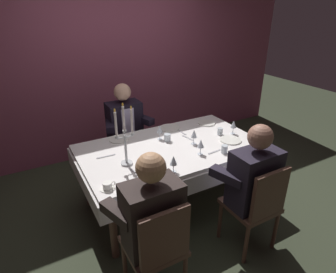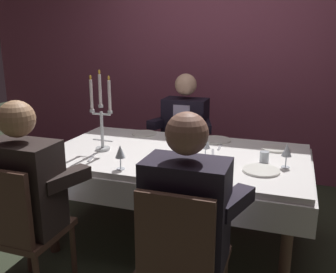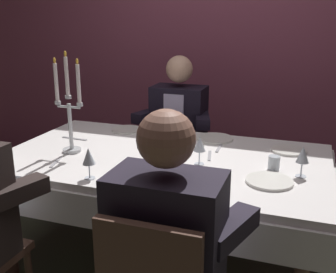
{
  "view_description": "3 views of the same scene",
  "coord_description": "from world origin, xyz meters",
  "px_view_note": "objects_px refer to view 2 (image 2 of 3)",
  "views": [
    {
      "loc": [
        -1.35,
        -2.35,
        2.12
      ],
      "look_at": [
        -0.05,
        -0.01,
        0.87
      ],
      "focal_mm": 30.61,
      "sensor_mm": 36.0,
      "label": 1
    },
    {
      "loc": [
        0.79,
        -2.5,
        1.58
      ],
      "look_at": [
        -0.08,
        0.04,
        0.85
      ],
      "focal_mm": 39.34,
      "sensor_mm": 36.0,
      "label": 2
    },
    {
      "loc": [
        0.78,
        -2.15,
        1.55
      ],
      "look_at": [
        0.04,
        -0.03,
        0.87
      ],
      "focal_mm": 43.71,
      "sensor_mm": 36.0,
      "label": 3
    }
  ],
  "objects_px": {
    "wine_glass_4": "(287,151)",
    "dining_table": "(176,168)",
    "dinner_plate_1": "(216,140)",
    "wine_glass_3": "(187,151)",
    "dinner_plate_3": "(276,148)",
    "water_tumbler_1": "(264,157)",
    "wine_glass_0": "(182,130)",
    "seated_diner_0": "(23,186)",
    "water_tumbler_2": "(218,171)",
    "dinner_plate_2": "(144,133)",
    "seated_diner_1": "(185,125)",
    "candelabra": "(101,118)",
    "dinner_plate_0": "(261,170)",
    "wine_glass_2": "(206,143)",
    "seated_diner_2": "(185,211)",
    "wine_glass_1": "(120,152)",
    "coffee_cup_0": "(47,154)",
    "water_tumbler_0": "(185,143)"
  },
  "relations": [
    {
      "from": "wine_glass_4",
      "to": "dining_table",
      "type": "bearing_deg",
      "value": 174.81
    },
    {
      "from": "dinner_plate_1",
      "to": "wine_glass_3",
      "type": "bearing_deg",
      "value": -93.81
    },
    {
      "from": "dinner_plate_1",
      "to": "wine_glass_3",
      "type": "xyz_separation_m",
      "value": [
        -0.05,
        -0.71,
        0.11
      ]
    },
    {
      "from": "dinner_plate_3",
      "to": "water_tumbler_1",
      "type": "xyz_separation_m",
      "value": [
        -0.06,
        -0.34,
        0.03
      ]
    },
    {
      "from": "wine_glass_0",
      "to": "seated_diner_0",
      "type": "bearing_deg",
      "value": -119.89
    },
    {
      "from": "dining_table",
      "to": "water_tumbler_2",
      "type": "bearing_deg",
      "value": -44.68
    },
    {
      "from": "dinner_plate_2",
      "to": "water_tumbler_2",
      "type": "distance_m",
      "value": 1.16
    },
    {
      "from": "wine_glass_3",
      "to": "seated_diner_1",
      "type": "relative_size",
      "value": 0.13
    },
    {
      "from": "candelabra",
      "to": "dinner_plate_0",
      "type": "xyz_separation_m",
      "value": [
        1.19,
        -0.08,
        -0.24
      ]
    },
    {
      "from": "wine_glass_2",
      "to": "dinner_plate_2",
      "type": "bearing_deg",
      "value": 143.95
    },
    {
      "from": "seated_diner_1",
      "to": "seated_diner_2",
      "type": "height_order",
      "value": "same"
    },
    {
      "from": "candelabra",
      "to": "wine_glass_4",
      "type": "bearing_deg",
      "value": 2.05
    },
    {
      "from": "dinner_plate_1",
      "to": "candelabra",
      "type": "bearing_deg",
      "value": -144.99
    },
    {
      "from": "seated_diner_0",
      "to": "seated_diner_1",
      "type": "xyz_separation_m",
      "value": [
        0.47,
        1.77,
        0.0
      ]
    },
    {
      "from": "dining_table",
      "to": "water_tumbler_2",
      "type": "height_order",
      "value": "water_tumbler_2"
    },
    {
      "from": "dining_table",
      "to": "wine_glass_4",
      "type": "xyz_separation_m",
      "value": [
        0.78,
        -0.07,
        0.24
      ]
    },
    {
      "from": "candelabra",
      "to": "wine_glass_4",
      "type": "height_order",
      "value": "candelabra"
    },
    {
      "from": "candelabra",
      "to": "wine_glass_1",
      "type": "xyz_separation_m",
      "value": [
        0.31,
        -0.34,
        -0.14
      ]
    },
    {
      "from": "wine_glass_0",
      "to": "wine_glass_4",
      "type": "distance_m",
      "value": 0.86
    },
    {
      "from": "dinner_plate_3",
      "to": "dinner_plate_1",
      "type": "bearing_deg",
      "value": 169.14
    },
    {
      "from": "wine_glass_3",
      "to": "seated_diner_1",
      "type": "xyz_separation_m",
      "value": [
        -0.35,
        1.18,
        -0.12
      ]
    },
    {
      "from": "wine_glass_3",
      "to": "dinner_plate_1",
      "type": "bearing_deg",
      "value": 86.19
    },
    {
      "from": "wine_glass_2",
      "to": "seated_diner_2",
      "type": "height_order",
      "value": "seated_diner_2"
    },
    {
      "from": "wine_glass_0",
      "to": "seated_diner_2",
      "type": "distance_m",
      "value": 1.17
    },
    {
      "from": "wine_glass_3",
      "to": "seated_diner_2",
      "type": "xyz_separation_m",
      "value": [
        0.16,
        -0.59,
        -0.12
      ]
    },
    {
      "from": "dinner_plate_0",
      "to": "dinner_plate_3",
      "type": "relative_size",
      "value": 1.12
    },
    {
      "from": "wine_glass_1",
      "to": "wine_glass_4",
      "type": "bearing_deg",
      "value": 20.6
    },
    {
      "from": "wine_glass_1",
      "to": "coffee_cup_0",
      "type": "xyz_separation_m",
      "value": [
        -0.6,
        0.04,
        -0.09
      ]
    },
    {
      "from": "dining_table",
      "to": "water_tumbler_2",
      "type": "distance_m",
      "value": 0.58
    },
    {
      "from": "wine_glass_0",
      "to": "dining_table",
      "type": "bearing_deg",
      "value": -83.71
    },
    {
      "from": "wine_glass_4",
      "to": "seated_diner_0",
      "type": "bearing_deg",
      "value": -150.52
    },
    {
      "from": "dinner_plate_3",
      "to": "water_tumbler_0",
      "type": "bearing_deg",
      "value": -163.92
    },
    {
      "from": "coffee_cup_0",
      "to": "dinner_plate_3",
      "type": "bearing_deg",
      "value": 25.83
    },
    {
      "from": "seated_diner_0",
      "to": "wine_glass_1",
      "type": "bearing_deg",
      "value": 45.7
    },
    {
      "from": "wine_glass_0",
      "to": "wine_glass_3",
      "type": "height_order",
      "value": "same"
    },
    {
      "from": "dinner_plate_0",
      "to": "wine_glass_4",
      "type": "xyz_separation_m",
      "value": [
        0.15,
        0.13,
        0.11
      ]
    },
    {
      "from": "wine_glass_4",
      "to": "wine_glass_2",
      "type": "bearing_deg",
      "value": 179.88
    },
    {
      "from": "dining_table",
      "to": "seated_diner_0",
      "type": "distance_m",
      "value": 1.11
    },
    {
      "from": "water_tumbler_0",
      "to": "wine_glass_1",
      "type": "bearing_deg",
      "value": -114.15
    },
    {
      "from": "dinner_plate_3",
      "to": "wine_glass_0",
      "type": "xyz_separation_m",
      "value": [
        -0.72,
        -0.11,
        0.11
      ]
    },
    {
      "from": "wine_glass_4",
      "to": "seated_diner_2",
      "type": "distance_m",
      "value": 0.94
    },
    {
      "from": "wine_glass_0",
      "to": "wine_glass_4",
      "type": "bearing_deg",
      "value": -19.72
    },
    {
      "from": "water_tumbler_2",
      "to": "seated_diner_1",
      "type": "bearing_deg",
      "value": 114.55
    },
    {
      "from": "dinner_plate_1",
      "to": "wine_glass_4",
      "type": "bearing_deg",
      "value": -40.78
    },
    {
      "from": "dinner_plate_0",
      "to": "wine_glass_3",
      "type": "bearing_deg",
      "value": -168.64
    },
    {
      "from": "candelabra",
      "to": "water_tumbler_1",
      "type": "xyz_separation_m",
      "value": [
        1.19,
        0.1,
        -0.21
      ]
    },
    {
      "from": "dining_table",
      "to": "seated_diner_0",
      "type": "height_order",
      "value": "seated_diner_0"
    },
    {
      "from": "dining_table",
      "to": "coffee_cup_0",
      "type": "distance_m",
      "value": 0.95
    },
    {
      "from": "water_tumbler_1",
      "to": "water_tumbler_2",
      "type": "distance_m",
      "value": 0.45
    },
    {
      "from": "candelabra",
      "to": "dinner_plate_0",
      "type": "distance_m",
      "value": 1.22
    }
  ]
}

